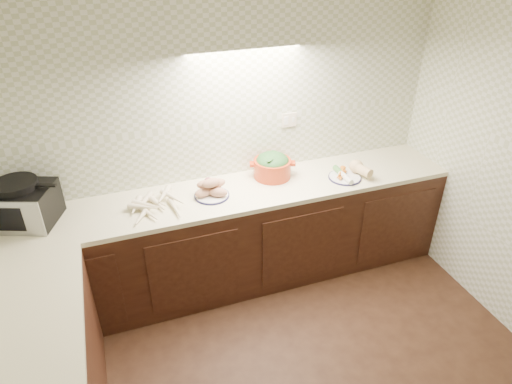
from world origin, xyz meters
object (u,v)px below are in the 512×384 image
object	(u,v)px
onion_bowl	(210,184)
veg_plate	(350,171)
toaster_oven	(20,204)
sweet_potato_plate	(211,189)
dutch_oven	(272,165)
parsnip_pile	(159,205)

from	to	relation	value
onion_bowl	veg_plate	bearing A→B (deg)	-9.68
toaster_oven	sweet_potato_plate	size ratio (longest dim) A/B	1.96
sweet_potato_plate	veg_plate	size ratio (longest dim) A/B	0.84
sweet_potato_plate	veg_plate	distance (m)	1.18
sweet_potato_plate	dutch_oven	world-z (taller)	dutch_oven
sweet_potato_plate	onion_bowl	world-z (taller)	sweet_potato_plate
parsnip_pile	veg_plate	size ratio (longest dim) A/B	1.44
toaster_oven	dutch_oven	xyz separation A→B (m)	(1.91, 0.03, -0.05)
sweet_potato_plate	dutch_oven	xyz separation A→B (m)	(0.56, 0.13, 0.05)
toaster_oven	parsnip_pile	bearing A→B (deg)	11.68
dutch_oven	veg_plate	distance (m)	0.65
parsnip_pile	sweet_potato_plate	distance (m)	0.42
parsnip_pile	sweet_potato_plate	size ratio (longest dim) A/B	1.72
toaster_oven	veg_plate	size ratio (longest dim) A/B	1.65
sweet_potato_plate	veg_plate	bearing A→B (deg)	-3.81
toaster_oven	parsnip_pile	size ratio (longest dim) A/B	1.14
sweet_potato_plate	toaster_oven	bearing A→B (deg)	175.64
parsnip_pile	dutch_oven	xyz separation A→B (m)	(0.97, 0.18, 0.07)
onion_bowl	dutch_oven	world-z (taller)	dutch_oven
toaster_oven	sweet_potato_plate	xyz separation A→B (m)	(1.35, -0.10, -0.10)
sweet_potato_plate	onion_bowl	size ratio (longest dim) A/B	2.17
onion_bowl	dutch_oven	bearing A→B (deg)	1.09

